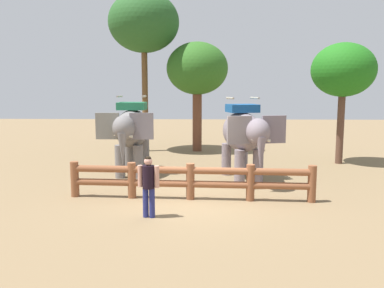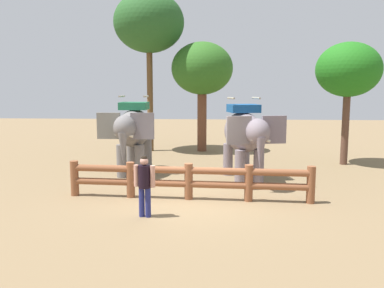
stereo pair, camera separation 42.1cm
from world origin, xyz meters
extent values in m
plane|color=olive|center=(0.00, 0.00, 0.00)|extent=(60.00, 60.00, 0.00)
cylinder|color=brown|center=(-3.43, 0.38, 0.53)|extent=(0.24, 0.24, 1.05)
cylinder|color=brown|center=(-1.72, 0.28, 0.53)|extent=(0.24, 0.24, 1.05)
cylinder|color=brown|center=(0.00, 0.19, 0.53)|extent=(0.24, 0.24, 1.05)
cylinder|color=brown|center=(1.72, 0.09, 0.53)|extent=(0.24, 0.24, 1.05)
cylinder|color=brown|center=(3.43, 0.00, 0.53)|extent=(0.24, 0.24, 1.05)
cylinder|color=brown|center=(0.00, 0.19, 0.45)|extent=(6.88, 0.58, 0.20)
cylinder|color=brown|center=(0.00, 0.19, 0.85)|extent=(6.88, 0.58, 0.20)
cylinder|color=slate|center=(-1.96, 2.90, 0.59)|extent=(0.36, 0.36, 1.19)
cylinder|color=slate|center=(-2.61, 2.90, 0.59)|extent=(0.36, 0.36, 1.19)
cylinder|color=slate|center=(-1.96, 4.50, 0.59)|extent=(0.36, 0.36, 1.19)
cylinder|color=slate|center=(-2.61, 4.51, 0.59)|extent=(0.36, 0.36, 1.19)
ellipsoid|color=slate|center=(-2.29, 3.70, 1.71)|extent=(1.19, 2.67, 1.38)
ellipsoid|color=slate|center=(-2.29, 2.12, 1.88)|extent=(0.76, 0.89, 0.85)
cube|color=slate|center=(-1.71, 2.23, 1.93)|extent=(0.79, 0.12, 0.89)
cube|color=slate|center=(-2.86, 2.24, 1.93)|extent=(0.79, 0.12, 0.89)
cone|color=slate|center=(-2.29, 1.81, 1.20)|extent=(0.32, 0.32, 1.09)
cone|color=beige|center=(-2.13, 1.90, 1.63)|extent=(0.36, 0.10, 0.15)
cone|color=beige|center=(-2.44, 1.90, 1.63)|extent=(0.36, 0.10, 0.15)
cube|color=#206E46|center=(-2.29, 3.70, 2.54)|extent=(1.01, 0.89, 0.28)
cylinder|color=#A59E8C|center=(-1.83, 3.70, 2.89)|extent=(0.07, 0.80, 0.07)
cylinder|color=#A59E8C|center=(-2.74, 3.70, 2.89)|extent=(0.07, 0.80, 0.07)
cylinder|color=slate|center=(2.20, 2.15, 0.59)|extent=(0.35, 0.35, 1.17)
cylinder|color=slate|center=(1.58, 2.01, 0.59)|extent=(0.35, 0.35, 1.17)
cylinder|color=slate|center=(1.85, 3.69, 0.59)|extent=(0.35, 0.35, 1.17)
cylinder|color=slate|center=(1.22, 3.55, 0.59)|extent=(0.35, 0.35, 1.17)
ellipsoid|color=slate|center=(1.71, 2.85, 1.68)|extent=(1.74, 2.83, 1.37)
ellipsoid|color=slate|center=(2.06, 1.33, 1.85)|extent=(0.93, 1.02, 0.83)
cube|color=slate|center=(2.59, 1.57, 1.90)|extent=(0.79, 0.29, 0.88)
cube|color=slate|center=(1.48, 1.31, 1.90)|extent=(0.79, 0.29, 0.88)
cone|color=slate|center=(2.13, 1.03, 1.19)|extent=(0.31, 0.31, 1.07)
cone|color=beige|center=(2.26, 1.15, 1.61)|extent=(0.37, 0.17, 0.15)
cone|color=beige|center=(1.96, 1.08, 1.61)|extent=(0.37, 0.17, 0.15)
cube|color=#164E8C|center=(1.71, 2.85, 2.50)|extent=(1.17, 1.08, 0.27)
cylinder|color=#A59E8C|center=(2.15, 2.95, 2.85)|extent=(0.25, 0.79, 0.07)
cylinder|color=#A59E8C|center=(1.27, 2.75, 2.85)|extent=(0.25, 0.79, 0.07)
cylinder|color=navy|center=(-0.89, -1.50, 0.37)|extent=(0.14, 0.14, 0.74)
cylinder|color=navy|center=(-1.06, -1.47, 0.37)|extent=(0.14, 0.14, 0.74)
cylinder|color=black|center=(-0.97, -1.49, 1.03)|extent=(0.35, 0.35, 0.57)
cylinder|color=tan|center=(-0.76, -1.52, 1.04)|extent=(0.12, 0.12, 0.54)
cylinder|color=tan|center=(-1.19, -1.45, 1.04)|extent=(0.12, 0.12, 0.54)
sphere|color=tan|center=(-0.97, -1.49, 1.41)|extent=(0.21, 0.21, 0.21)
sphere|color=black|center=(-0.97, -1.49, 1.47)|extent=(0.16, 0.16, 0.16)
cylinder|color=brown|center=(-2.59, 9.08, 2.72)|extent=(0.30, 0.30, 5.44)
ellipsoid|color=#255423|center=(-2.59, 9.08, 6.40)|extent=(3.47, 3.47, 2.95)
cylinder|color=brown|center=(6.15, 5.94, 1.61)|extent=(0.30, 0.30, 3.22)
ellipsoid|color=#1E6918|center=(6.15, 5.94, 3.94)|extent=(2.62, 2.62, 2.23)
cylinder|color=brown|center=(0.03, 9.18, 1.66)|extent=(0.47, 0.47, 3.32)
ellipsoid|color=#2C611D|center=(0.03, 9.18, 4.17)|extent=(3.07, 3.07, 2.61)
camera|label=1|loc=(0.40, -11.09, 3.20)|focal=37.46mm
camera|label=2|loc=(0.82, -11.07, 3.20)|focal=37.46mm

